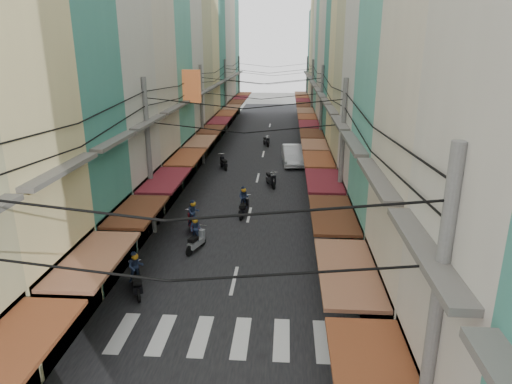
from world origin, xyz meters
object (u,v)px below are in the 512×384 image
at_px(bicycle, 406,279).
at_px(market_umbrella, 377,239).
at_px(traffic_sign, 365,250).
at_px(white_car, 293,164).

bearing_deg(bicycle, market_umbrella, 95.60).
bearing_deg(traffic_sign, bicycle, 45.32).
bearing_deg(bicycle, white_car, -8.40).
xyz_separation_m(white_car, bicycle, (4.70, -19.86, 0.00)).
height_order(white_car, traffic_sign, traffic_sign).
relative_size(market_umbrella, traffic_sign, 0.78).
xyz_separation_m(white_car, market_umbrella, (3.16, -20.65, 2.22)).
xyz_separation_m(bicycle, market_umbrella, (-1.53, -0.79, 2.22)).
bearing_deg(white_car, bicycle, -80.81).
height_order(white_car, market_umbrella, market_umbrella).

